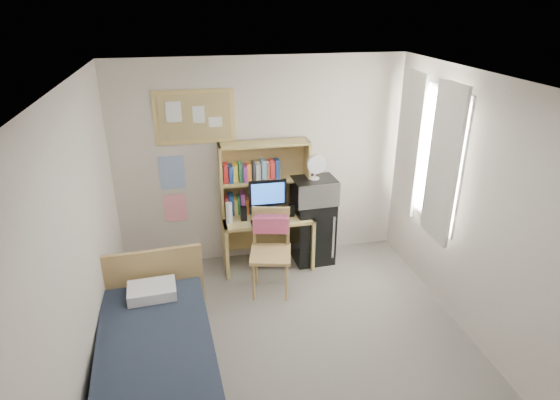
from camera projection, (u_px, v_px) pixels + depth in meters
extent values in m
cube|color=gray|center=(298.00, 361.00, 4.50)|extent=(3.60, 4.20, 0.02)
cube|color=white|center=(304.00, 87.00, 3.45)|extent=(3.60, 4.20, 0.02)
cube|color=beige|center=(261.00, 163.00, 5.86)|extent=(3.60, 0.04, 2.60)
cube|color=beige|center=(77.00, 263.00, 3.65)|extent=(0.04, 4.20, 2.60)
cube|color=beige|center=(491.00, 223.00, 4.30)|extent=(0.04, 4.20, 2.60)
cube|color=white|center=(427.00, 153.00, 5.25)|extent=(0.10, 1.40, 1.70)
cube|color=silver|center=(443.00, 164.00, 4.88)|extent=(0.04, 0.55, 1.70)
cube|color=silver|center=(409.00, 143.00, 5.60)|extent=(0.04, 0.55, 1.70)
cube|color=tan|center=(195.00, 117.00, 5.46)|extent=(0.94, 0.03, 0.64)
cube|color=#2A56A8|center=(172.00, 173.00, 5.67)|extent=(0.30, 0.01, 0.42)
cube|color=#E72848|center=(175.00, 208.00, 5.86)|extent=(0.28, 0.01, 0.36)
cube|color=tan|center=(267.00, 240.00, 5.97)|extent=(1.12, 0.56, 0.70)
cube|color=tan|center=(271.00, 254.00, 5.36)|extent=(0.60, 0.60, 1.01)
cube|color=black|center=(312.00, 230.00, 6.09)|extent=(0.51, 0.51, 0.83)
cube|color=black|center=(158.00, 372.00, 3.98)|extent=(1.13, 2.06, 0.55)
cube|color=tan|center=(265.00, 178.00, 5.79)|extent=(1.11, 0.29, 0.91)
cube|color=black|center=(268.00, 200.00, 5.68)|extent=(0.46, 0.04, 0.49)
cube|color=black|center=(270.00, 222.00, 5.65)|extent=(0.45, 0.14, 0.02)
cube|color=black|center=(244.00, 214.00, 5.69)|extent=(0.07, 0.07, 0.18)
cube|color=black|center=(292.00, 210.00, 5.81)|extent=(0.07, 0.07, 0.16)
cylinder|color=white|center=(229.00, 213.00, 5.60)|extent=(0.08, 0.08, 0.26)
cube|color=#DF547B|center=(271.00, 224.00, 5.43)|extent=(0.43, 0.21, 0.20)
cube|color=silver|center=(314.00, 190.00, 5.84)|extent=(0.55, 0.43, 0.31)
cylinder|color=white|center=(315.00, 168.00, 5.72)|extent=(0.25, 0.25, 0.30)
cube|color=white|center=(152.00, 291.00, 4.51)|extent=(0.48, 0.35, 0.11)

